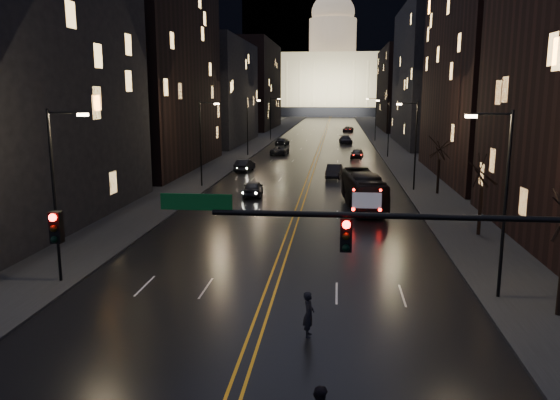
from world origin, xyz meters
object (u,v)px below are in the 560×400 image
(bus, at_px, (363,190))
(oncoming_car_b, at_px, (245,165))
(oncoming_car_a, at_px, (253,188))
(pedestrian_a, at_px, (309,314))
(receding_car_a, at_px, (334,171))
(traffic_signal, at_px, (428,254))

(bus, distance_m, oncoming_car_b, 25.47)
(oncoming_car_a, distance_m, pedestrian_a, 31.20)
(bus, height_order, receding_car_a, bus)
(traffic_signal, bearing_deg, oncoming_car_b, 105.38)
(oncoming_car_b, relative_size, pedestrian_a, 2.44)
(bus, relative_size, receding_car_a, 2.28)
(oncoming_car_a, bearing_deg, traffic_signal, 102.31)
(traffic_signal, relative_size, pedestrian_a, 9.09)
(oncoming_car_a, bearing_deg, oncoming_car_b, -82.26)
(bus, xyz_separation_m, pedestrian_a, (-3.32, -26.08, -0.57))
(oncoming_car_b, distance_m, pedestrian_a, 48.55)
(oncoming_car_b, bearing_deg, receding_car_a, 165.95)
(oncoming_car_a, xyz_separation_m, oncoming_car_b, (-3.69, 16.95, -0.01))
(traffic_signal, distance_m, bus, 31.30)
(traffic_signal, bearing_deg, receding_car_a, 93.61)
(bus, bearing_deg, traffic_signal, -95.29)
(receding_car_a, relative_size, pedestrian_a, 2.51)
(oncoming_car_b, xyz_separation_m, pedestrian_a, (10.67, -47.36, 0.19))
(bus, height_order, oncoming_car_b, bus)
(pedestrian_a, bearing_deg, bus, -6.06)
(oncoming_car_b, relative_size, receding_car_a, 0.97)
(oncoming_car_b, distance_m, receding_car_a, 12.12)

